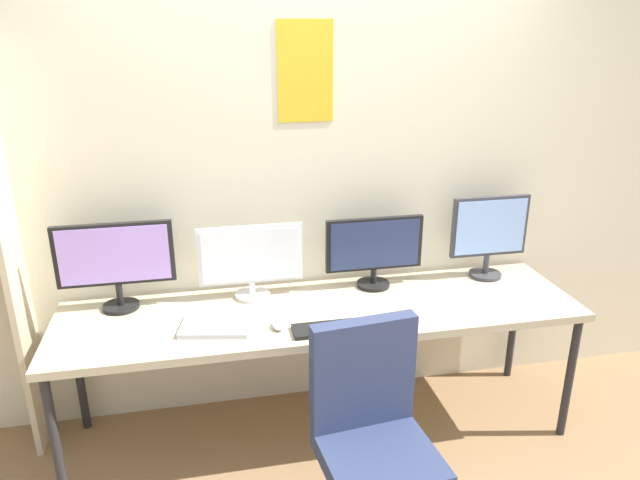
{
  "coord_description": "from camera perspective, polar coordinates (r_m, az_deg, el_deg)",
  "views": [
    {
      "loc": [
        -0.55,
        -2.0,
        2.09
      ],
      "look_at": [
        0.0,
        0.65,
        1.09
      ],
      "focal_mm": 32.92,
      "sensor_mm": 36.0,
      "label": 1
    }
  ],
  "objects": [
    {
      "name": "office_chair",
      "position": [
        2.57,
        5.15,
        -20.8
      ],
      "size": [
        0.52,
        0.52,
        0.99
      ],
      "color": "#2D2D33",
      "rests_on": "ground_plane"
    },
    {
      "name": "monitor_center_right",
      "position": [
        3.15,
        5.3,
        -0.84
      ],
      "size": [
        0.53,
        0.18,
        0.39
      ],
      "color": "black",
      "rests_on": "desk"
    },
    {
      "name": "monitor_center_left",
      "position": [
        3.04,
        -6.75,
        -1.84
      ],
      "size": [
        0.54,
        0.18,
        0.39
      ],
      "color": "silver",
      "rests_on": "desk"
    },
    {
      "name": "wall_back",
      "position": [
        3.17,
        -1.36,
        5.85
      ],
      "size": [
        5.02,
        0.11,
        2.6
      ],
      "color": "beige",
      "rests_on": "ground_plane"
    },
    {
      "name": "monitor_far_right",
      "position": [
        3.38,
        16.12,
        0.73
      ],
      "size": [
        0.44,
        0.18,
        0.47
      ],
      "color": "#38383D",
      "rests_on": "desk"
    },
    {
      "name": "computer_mouse",
      "position": [
        2.79,
        -4.08,
        -8.25
      ],
      "size": [
        0.06,
        0.1,
        0.03
      ],
      "primitive_type": "ellipsoid",
      "color": "silver",
      "rests_on": "desk"
    },
    {
      "name": "monitor_far_left",
      "position": [
        3.04,
        -19.28,
        -1.83
      ],
      "size": [
        0.57,
        0.18,
        0.45
      ],
      "color": "black",
      "rests_on": "desk"
    },
    {
      "name": "keyboard_main",
      "position": [
        2.77,
        1.18,
        -8.58
      ],
      "size": [
        0.37,
        0.13,
        0.02
      ],
      "primitive_type": "cube",
      "color": "black",
      "rests_on": "desk"
    },
    {
      "name": "desk",
      "position": [
        3.0,
        0.2,
        -7.45
      ],
      "size": [
        2.62,
        0.68,
        0.74
      ],
      "color": "tan",
      "rests_on": "ground_plane"
    },
    {
      "name": "laptop_closed",
      "position": [
        2.83,
        -10.1,
        -8.2
      ],
      "size": [
        0.36,
        0.28,
        0.02
      ],
      "primitive_type": "cube",
      "rotation": [
        0.0,
        0.0,
        -0.2
      ],
      "color": "silver",
      "rests_on": "desk"
    }
  ]
}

